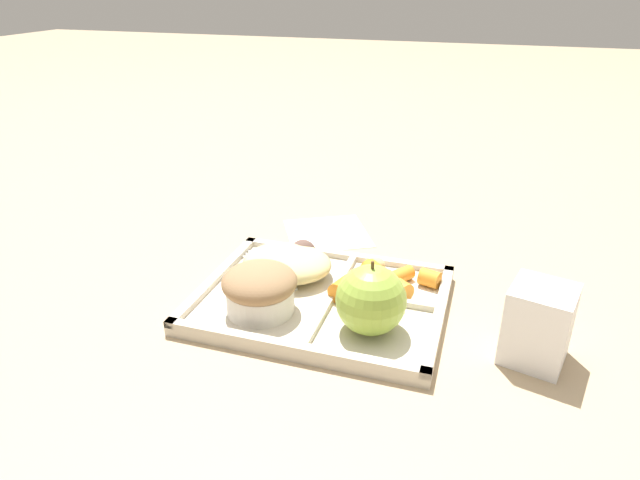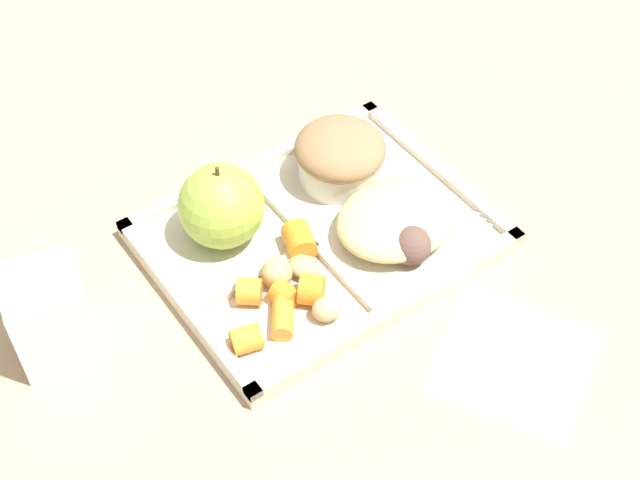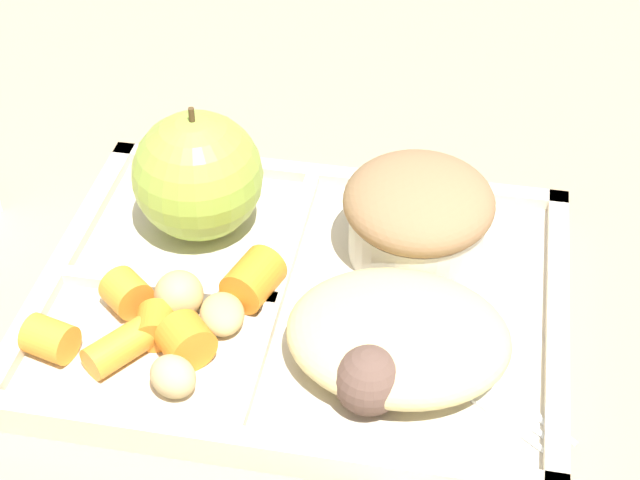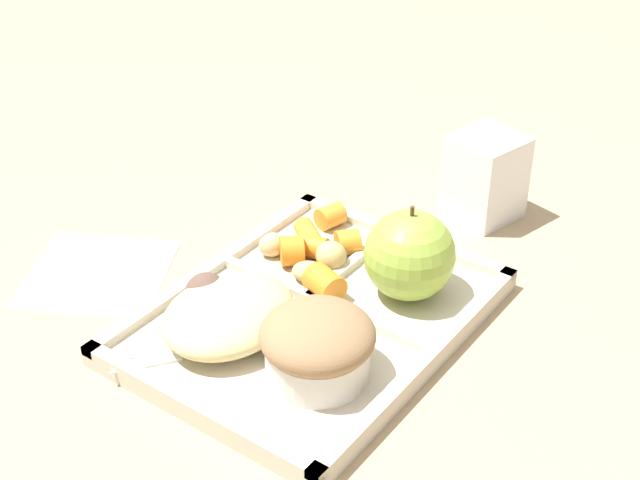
# 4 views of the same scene
# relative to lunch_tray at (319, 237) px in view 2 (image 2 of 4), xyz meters

# --- Properties ---
(ground) EXTENTS (6.00, 6.00, 0.00)m
(ground) POSITION_rel_lunch_tray_xyz_m (0.00, 0.00, -0.01)
(ground) COLOR tan
(lunch_tray) EXTENTS (0.31, 0.24, 0.02)m
(lunch_tray) POSITION_rel_lunch_tray_xyz_m (0.00, 0.00, 0.00)
(lunch_tray) COLOR beige
(lunch_tray) RESTS_ON ground
(green_apple) EXTENTS (0.08, 0.08, 0.09)m
(green_apple) POSITION_rel_lunch_tray_xyz_m (-0.07, 0.05, 0.04)
(green_apple) COLOR #93B742
(green_apple) RESTS_ON lunch_tray
(bran_muffin) EXTENTS (0.09, 0.09, 0.06)m
(bran_muffin) POSITION_rel_lunch_tray_xyz_m (0.06, 0.05, 0.03)
(bran_muffin) COLOR silver
(bran_muffin) RESTS_ON lunch_tray
(carrot_slice_large) EXTENTS (0.03, 0.03, 0.02)m
(carrot_slice_large) POSITION_rel_lunch_tray_xyz_m (-0.10, -0.03, 0.02)
(carrot_slice_large) COLOR orange
(carrot_slice_large) RESTS_ON lunch_tray
(carrot_slice_center) EXTENTS (0.03, 0.03, 0.02)m
(carrot_slice_center) POSITION_rel_lunch_tray_xyz_m (-0.13, -0.07, 0.02)
(carrot_slice_center) COLOR orange
(carrot_slice_center) RESTS_ON lunch_tray
(carrot_slice_back) EXTENTS (0.03, 0.03, 0.03)m
(carrot_slice_back) POSITION_rel_lunch_tray_xyz_m (-0.05, -0.06, 0.02)
(carrot_slice_back) COLOR orange
(carrot_slice_back) RESTS_ON lunch_tray
(carrot_slice_diagonal) EXTENTS (0.03, 0.03, 0.02)m
(carrot_slice_diagonal) POSITION_rel_lunch_tray_xyz_m (-0.07, -0.05, 0.02)
(carrot_slice_diagonal) COLOR orange
(carrot_slice_diagonal) RESTS_ON lunch_tray
(carrot_slice_small) EXTENTS (0.04, 0.04, 0.03)m
(carrot_slice_small) POSITION_rel_lunch_tray_xyz_m (-0.03, -0.01, 0.02)
(carrot_slice_small) COLOR orange
(carrot_slice_small) RESTS_ON lunch_tray
(carrot_slice_edge) EXTENTS (0.04, 0.04, 0.02)m
(carrot_slice_edge) POSITION_rel_lunch_tray_xyz_m (-0.09, -0.07, 0.01)
(carrot_slice_edge) COLOR orange
(carrot_slice_edge) RESTS_ON lunch_tray
(potato_chunk_corner) EXTENTS (0.03, 0.03, 0.03)m
(potato_chunk_corner) POSITION_rel_lunch_tray_xyz_m (-0.06, -0.03, 0.02)
(potato_chunk_corner) COLOR tan
(potato_chunk_corner) RESTS_ON lunch_tray
(potato_chunk_wedge) EXTENTS (0.03, 0.03, 0.02)m
(potato_chunk_wedge) POSITION_rel_lunch_tray_xyz_m (-0.05, -0.08, 0.02)
(potato_chunk_wedge) COLOR tan
(potato_chunk_wedge) RESTS_ON lunch_tray
(potato_chunk_large) EXTENTS (0.03, 0.04, 0.02)m
(potato_chunk_large) POSITION_rel_lunch_tray_xyz_m (-0.04, -0.03, 0.01)
(potato_chunk_large) COLOR tan
(potato_chunk_large) RESTS_ON lunch_tray
(egg_noodle_pile) EXTENTS (0.12, 0.10, 0.04)m
(egg_noodle_pile) POSITION_rel_lunch_tray_xyz_m (0.06, -0.04, 0.02)
(egg_noodle_pile) COLOR #D6C684
(egg_noodle_pile) RESTS_ON lunch_tray
(meatball_back) EXTENTS (0.03, 0.03, 0.03)m
(meatball_back) POSITION_rel_lunch_tray_xyz_m (0.06, -0.04, 0.02)
(meatball_back) COLOR brown
(meatball_back) RESTS_ON lunch_tray
(meatball_front) EXTENTS (0.04, 0.04, 0.04)m
(meatball_front) POSITION_rel_lunch_tray_xyz_m (0.05, -0.07, 0.02)
(meatball_front) COLOR brown
(meatball_front) RESTS_ON lunch_tray
(plastic_fork) EXTENTS (0.12, 0.09, 0.00)m
(plastic_fork) POSITION_rel_lunch_tray_xyz_m (0.10, -0.05, 0.01)
(plastic_fork) COLOR white
(plastic_fork) RESTS_ON lunch_tray
(milk_carton) EXTENTS (0.08, 0.08, 0.09)m
(milk_carton) POSITION_rel_lunch_tray_xyz_m (-0.25, 0.03, 0.04)
(milk_carton) COLOR white
(milk_carton) RESTS_ON ground
(paper_napkin) EXTENTS (0.17, 0.17, 0.00)m
(paper_napkin) POSITION_rel_lunch_tray_xyz_m (0.06, -0.21, -0.01)
(paper_napkin) COLOR white
(paper_napkin) RESTS_ON ground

